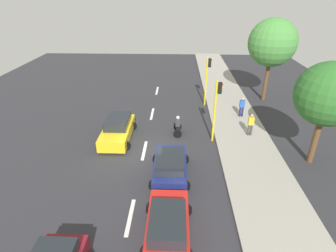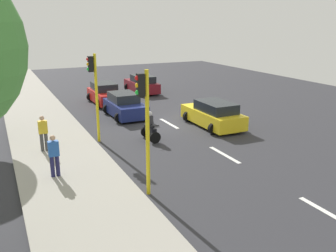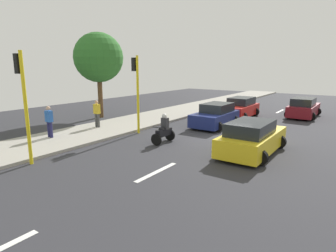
# 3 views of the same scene
# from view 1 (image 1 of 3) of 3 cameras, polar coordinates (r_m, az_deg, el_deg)

# --- Properties ---
(ground_plane) EXTENTS (40.00, 60.00, 0.10)m
(ground_plane) POSITION_cam_1_polar(r_m,az_deg,el_deg) (18.57, -4.99, -5.28)
(ground_plane) COLOR #2D2D33
(sidewalk) EXTENTS (4.00, 60.00, 0.15)m
(sidewalk) POSITION_cam_1_polar(r_m,az_deg,el_deg) (19.00, 16.54, -5.18)
(sidewalk) COLOR #9E998E
(sidewalk) RESTS_ON ground
(lane_stripe_north) EXTENTS (0.20, 2.40, 0.01)m
(lane_stripe_north) POSITION_cam_1_polar(r_m,az_deg,el_deg) (13.90, -7.97, -18.42)
(lane_stripe_north) COLOR white
(lane_stripe_north) RESTS_ON ground
(lane_stripe_mid) EXTENTS (0.20, 2.40, 0.01)m
(lane_stripe_mid) POSITION_cam_1_polar(r_m,az_deg,el_deg) (18.54, -5.00, -5.14)
(lane_stripe_mid) COLOR white
(lane_stripe_mid) RESTS_ON ground
(lane_stripe_south) EXTENTS (0.20, 2.40, 0.01)m
(lane_stripe_south) POSITION_cam_1_polar(r_m,az_deg,el_deg) (23.80, -3.35, 2.58)
(lane_stripe_south) COLOR white
(lane_stripe_south) RESTS_ON ground
(lane_stripe_far_south) EXTENTS (0.20, 2.40, 0.01)m
(lane_stripe_far_south) POSITION_cam_1_polar(r_m,az_deg,el_deg) (29.34, -2.31, 7.45)
(lane_stripe_far_south) COLOR white
(lane_stripe_far_south) RESTS_ON ground
(car_red) EXTENTS (2.23, 4.06, 1.52)m
(car_red) POSITION_cam_1_polar(r_m,az_deg,el_deg) (12.40, -0.05, -20.49)
(car_red) COLOR red
(car_red) RESTS_ON ground
(car_yellow_cab) EXTENTS (2.30, 4.46, 1.52)m
(car_yellow_cab) POSITION_cam_1_polar(r_m,az_deg,el_deg) (19.93, -10.56, -0.73)
(car_yellow_cab) COLOR yellow
(car_yellow_cab) RESTS_ON ground
(car_dark_blue) EXTENTS (2.27, 3.85, 1.52)m
(car_dark_blue) POSITION_cam_1_polar(r_m,az_deg,el_deg) (15.71, 0.45, -8.55)
(car_dark_blue) COLOR navy
(car_dark_blue) RESTS_ON ground
(motorcycle) EXTENTS (0.60, 1.30, 1.53)m
(motorcycle) POSITION_cam_1_polar(r_m,az_deg,el_deg) (20.20, 2.07, -0.08)
(motorcycle) COLOR black
(motorcycle) RESTS_ON ground
(pedestrian_near_signal) EXTENTS (0.40, 0.24, 1.69)m
(pedestrian_near_signal) POSITION_cam_1_polar(r_m,az_deg,el_deg) (23.41, 15.28, 4.01)
(pedestrian_near_signal) COLOR #1E1E4C
(pedestrian_near_signal) RESTS_ON sidewalk
(pedestrian_by_tree) EXTENTS (0.40, 0.24, 1.69)m
(pedestrian_by_tree) POSITION_cam_1_polar(r_m,az_deg,el_deg) (20.53, 17.01, 0.42)
(pedestrian_by_tree) COLOR #3F3F3F
(pedestrian_by_tree) RESTS_ON sidewalk
(traffic_light_corner) EXTENTS (0.49, 0.24, 4.50)m
(traffic_light_corner) POSITION_cam_1_polar(r_m,az_deg,el_deg) (18.60, 10.22, 4.77)
(traffic_light_corner) COLOR yellow
(traffic_light_corner) RESTS_ON ground
(traffic_light_midblock) EXTENTS (0.49, 0.24, 4.50)m
(traffic_light_midblock) POSITION_cam_1_polar(r_m,az_deg,el_deg) (24.86, 8.31, 10.63)
(traffic_light_midblock) COLOR yellow
(traffic_light_midblock) RESTS_ON ground
(street_tree_north) EXTENTS (3.68, 3.68, 6.38)m
(street_tree_north) POSITION_cam_1_polar(r_m,az_deg,el_deg) (17.74, 30.63, 5.70)
(street_tree_north) COLOR brown
(street_tree_north) RESTS_ON ground
(street_tree_south) EXTENTS (4.31, 4.31, 7.63)m
(street_tree_south) POSITION_cam_1_polar(r_m,az_deg,el_deg) (27.09, 21.12, 16.01)
(street_tree_south) COLOR brown
(street_tree_south) RESTS_ON ground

